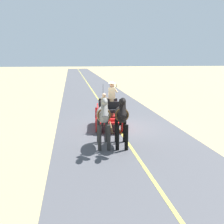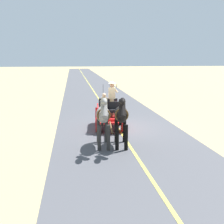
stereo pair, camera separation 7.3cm
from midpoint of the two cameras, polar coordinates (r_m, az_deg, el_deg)
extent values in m
plane|color=tan|center=(14.37, 1.37, -3.37)|extent=(200.00, 200.00, 0.00)
cube|color=#4C4C51|center=(14.37, 1.37, -3.36)|extent=(6.43, 160.00, 0.01)
cube|color=#DBCC4C|center=(14.37, 1.37, -3.34)|extent=(0.12, 160.00, 0.00)
cube|color=red|center=(14.22, -0.55, -0.79)|extent=(1.39, 2.30, 0.12)
cube|color=red|center=(14.21, 1.74, 0.34)|extent=(0.24, 2.09, 0.44)
cube|color=red|center=(14.15, -2.86, 0.29)|extent=(0.24, 2.09, 0.44)
cube|color=red|center=(13.06, -0.29, -2.35)|extent=(1.10, 0.33, 0.08)
cube|color=red|center=(15.43, -0.77, -0.50)|extent=(0.73, 0.26, 0.06)
cube|color=black|center=(13.56, -0.43, 0.24)|extent=(1.05, 0.45, 0.14)
cube|color=black|center=(13.69, -0.47, 1.29)|extent=(1.02, 0.17, 0.44)
cube|color=black|center=(14.64, -0.65, 1.07)|extent=(1.05, 0.45, 0.14)
cube|color=black|center=(14.77, -0.69, 2.04)|extent=(1.02, 0.17, 0.44)
cylinder|color=red|center=(13.56, 2.35, -2.19)|extent=(0.18, 0.97, 0.96)
cylinder|color=black|center=(13.56, 2.35, -2.19)|extent=(0.14, 0.22, 0.21)
cylinder|color=red|center=(13.50, -3.15, -2.26)|extent=(0.18, 0.97, 0.96)
cylinder|color=black|center=(13.50, -3.15, -2.26)|extent=(0.14, 0.22, 0.21)
cylinder|color=red|center=(15.06, 1.78, -0.81)|extent=(0.18, 0.97, 0.96)
cylinder|color=black|center=(15.06, 1.78, -0.81)|extent=(0.14, 0.22, 0.21)
cylinder|color=red|center=(15.00, -3.18, -0.87)|extent=(0.18, 0.97, 0.96)
cylinder|color=black|center=(15.00, -3.18, -0.87)|extent=(0.14, 0.22, 0.21)
cylinder|color=brown|center=(12.10, -0.04, -3.22)|extent=(0.24, 2.00, 0.07)
cylinder|color=black|center=(13.43, -1.72, 3.16)|extent=(0.02, 0.02, 1.30)
cylinder|color=#998466|center=(13.81, 0.13, 1.00)|extent=(0.22, 0.22, 0.90)
cube|color=tan|center=(13.70, 0.13, 4.00)|extent=(0.36, 0.25, 0.56)
sphere|color=#9E7051|center=(13.65, 0.13, 5.67)|extent=(0.22, 0.22, 0.22)
cylinder|color=beige|center=(13.64, 0.13, 6.08)|extent=(0.36, 0.36, 0.01)
cylinder|color=beige|center=(13.64, 0.13, 6.29)|extent=(0.20, 0.20, 0.10)
cylinder|color=tan|center=(13.65, 0.90, 4.73)|extent=(0.27, 0.10, 0.32)
cube|color=black|center=(13.61, 1.16, 5.56)|extent=(0.03, 0.07, 0.14)
cube|color=#998466|center=(13.40, -1.47, 0.72)|extent=(0.31, 0.34, 0.14)
cube|color=tan|center=(13.47, -1.50, 2.11)|extent=(0.32, 0.23, 0.48)
sphere|color=tan|center=(13.41, -1.50, 3.58)|extent=(0.20, 0.20, 0.20)
ellipsoid|color=black|center=(11.18, 2.11, -0.45)|extent=(0.76, 1.62, 0.64)
cylinder|color=black|center=(10.87, 3.19, -5.41)|extent=(0.15, 0.15, 1.05)
cylinder|color=black|center=(10.85, 1.26, -5.42)|extent=(0.15, 0.15, 1.05)
cylinder|color=black|center=(11.91, 2.83, -3.89)|extent=(0.15, 0.15, 1.05)
cylinder|color=black|center=(11.90, 1.07, -3.90)|extent=(0.15, 0.15, 1.05)
cylinder|color=black|center=(10.27, 2.37, 0.76)|extent=(0.34, 0.68, 0.73)
ellipsoid|color=black|center=(10.00, 2.45, 2.23)|extent=(0.29, 0.56, 0.28)
cube|color=black|center=(10.29, 2.36, 0.98)|extent=(0.13, 0.51, 0.56)
cylinder|color=black|center=(11.96, 1.92, -1.14)|extent=(0.11, 0.11, 0.70)
torus|color=brown|center=(10.63, 2.27, -0.64)|extent=(0.55, 0.14, 0.55)
ellipsoid|color=gray|center=(11.13, -1.73, -0.50)|extent=(0.66, 1.59, 0.64)
cylinder|color=#272726|center=(10.82, -0.58, -5.46)|extent=(0.15, 0.15, 1.05)
cylinder|color=#272726|center=(10.80, -2.51, -5.50)|extent=(0.15, 0.15, 1.05)
cylinder|color=#272726|center=(11.87, -0.96, -3.94)|extent=(0.15, 0.15, 1.05)
cylinder|color=#272726|center=(11.85, -2.72, -3.97)|extent=(0.15, 0.15, 1.05)
cylinder|color=gray|center=(10.23, -1.49, 0.72)|extent=(0.30, 0.66, 0.73)
ellipsoid|color=gray|center=(9.96, -1.42, 2.20)|extent=(0.25, 0.55, 0.28)
cube|color=#272726|center=(10.24, -1.49, 0.94)|extent=(0.09, 0.51, 0.56)
cylinder|color=#272726|center=(11.92, -1.91, -1.19)|extent=(0.11, 0.11, 0.70)
torus|color=brown|center=(10.58, -1.57, -0.69)|extent=(0.55, 0.10, 0.55)
camera|label=1|loc=(0.04, -89.84, 0.03)|focal=43.31mm
camera|label=2|loc=(0.04, 90.16, -0.03)|focal=43.31mm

